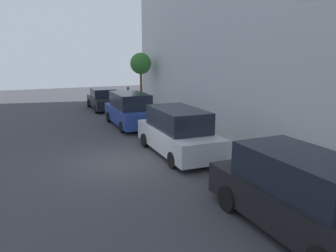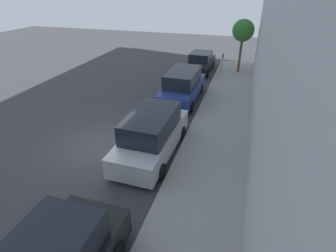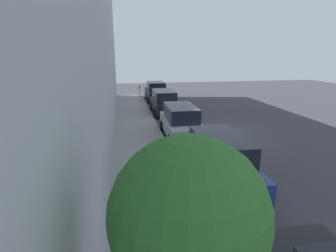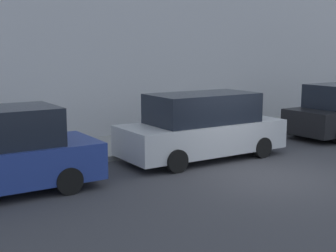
% 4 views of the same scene
% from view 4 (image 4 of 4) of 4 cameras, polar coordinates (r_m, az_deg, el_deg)
% --- Properties ---
extents(ground_plane, '(60.00, 60.00, 0.00)m').
position_cam_4_polar(ground_plane, '(12.08, 11.81, -5.96)').
color(ground_plane, '#38383D').
extents(sidewalk, '(2.92, 32.00, 0.15)m').
position_cam_4_polar(sidewalk, '(15.84, -1.01, -1.81)').
color(sidewalk, gray).
rests_on(sidewalk, ground_plane).
extents(parked_minivan_third, '(2.02, 4.93, 1.90)m').
position_cam_4_polar(parked_minivan_third, '(13.53, 4.19, -0.13)').
color(parked_minivan_third, '#B7BABF').
rests_on(parked_minivan_third, ground_plane).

